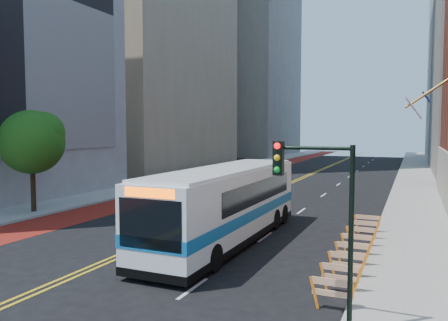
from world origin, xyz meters
TOP-DOWN VIEW (x-y plane):
  - ground at (0.00, 0.00)m, footprint 160.00×160.00m
  - sidewalk_left at (-12.00, 30.00)m, footprint 4.00×140.00m
  - sidewalk_right at (12.00, 30.00)m, footprint 4.00×140.00m
  - bus_lane_paint at (-8.10, 30.00)m, footprint 3.60×140.00m
  - center_line_inner at (-0.18, 30.00)m, footprint 0.14×140.00m
  - center_line_outer at (0.18, 30.00)m, footprint 0.14×140.00m
  - lane_dashes at (4.80, 38.00)m, footprint 0.14×98.20m
  - midrise_left_far at (-24.00, 78.00)m, footprint 20.00×26.00m
  - construction_barriers at (9.60, 3.42)m, footprint 1.42×10.91m
  - street_tree at (-11.24, 6.04)m, footprint 4.20×4.20m
  - traffic_signal at (9.41, -3.51)m, footprint 2.21×0.34m
  - transit_bus at (3.40, 4.36)m, footprint 3.02×13.49m
  - car_a at (-9.18, 26.84)m, footprint 3.24×4.80m
  - car_b at (-4.27, 26.48)m, footprint 2.55×5.05m
  - car_c at (-6.22, 38.55)m, footprint 2.06×4.70m

SIDE VIEW (x-z plane):
  - ground at x=0.00m, z-range 0.00..0.00m
  - center_line_inner at x=-0.18m, z-range 0.00..0.01m
  - center_line_outer at x=0.18m, z-range 0.00..0.01m
  - bus_lane_paint at x=-8.10m, z-range 0.00..0.01m
  - lane_dashes at x=4.80m, z-range 0.00..0.01m
  - sidewalk_left at x=-12.00m, z-range 0.00..0.15m
  - sidewalk_right at x=12.00m, z-range 0.00..0.15m
  - car_c at x=-6.22m, z-range 0.00..1.34m
  - construction_barriers at x=9.60m, z-range 0.17..1.18m
  - car_a at x=-9.18m, z-range 0.00..1.52m
  - car_b at x=-4.27m, z-range 0.00..1.59m
  - transit_bus at x=3.40m, z-range 0.08..3.79m
  - traffic_signal at x=9.41m, z-range 1.18..6.26m
  - street_tree at x=-11.24m, z-range 1.56..8.26m
  - midrise_left_far at x=-24.00m, z-range 0.00..65.00m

